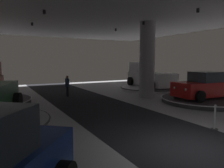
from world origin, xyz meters
TOP-DOWN VIEW (x-y plane):
  - ground at (0.00, 0.00)m, footprint 24.00×44.00m
  - column_right at (4.63, 8.55)m, footprint 1.12×1.12m
  - display_platform_far_right at (7.61, 11.84)m, footprint 5.68×5.68m
  - pickup_truck_far_right at (7.64, 12.16)m, footprint 3.00×5.46m
  - display_platform_mid_right at (6.74, 5.15)m, footprint 5.55×5.55m
  - display_car_mid_right at (6.77, 5.15)m, footprint 4.33×2.44m
  - visitor_walking_near at (-0.47, 11.65)m, footprint 0.32×0.32m
  - stanchion_c at (2.22, 1.04)m, footprint 0.28×0.28m

SIDE VIEW (x-z plane):
  - ground at x=0.00m, z-range -0.05..0.00m
  - display_platform_far_right at x=7.61m, z-range 0.02..0.28m
  - display_platform_mid_right at x=6.74m, z-range 0.02..0.31m
  - stanchion_c at x=2.22m, z-range -0.13..0.88m
  - visitor_walking_near at x=-0.47m, z-range 0.11..1.70m
  - display_car_mid_right at x=6.77m, z-range 0.20..1.91m
  - pickup_truck_far_right at x=7.64m, z-range 0.05..2.35m
  - column_right at x=4.63m, z-range 0.00..5.50m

